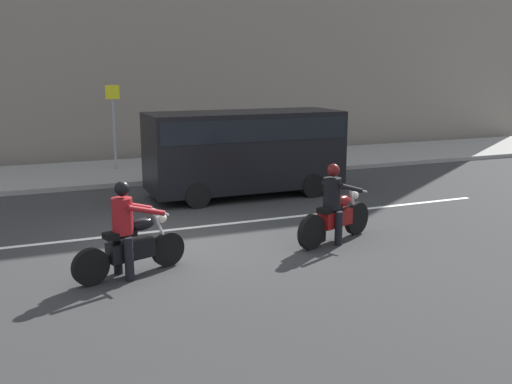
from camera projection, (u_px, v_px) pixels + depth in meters
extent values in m
plane|color=#2D2D2D|center=(176.00, 242.00, 11.34)|extent=(80.00, 80.00, 0.00)
cube|color=gray|center=(113.00, 172.00, 18.55)|extent=(40.00, 4.40, 0.14)
cube|color=silver|center=(127.00, 235.00, 11.85)|extent=(18.00, 0.14, 0.01)
cylinder|color=black|center=(168.00, 249.00, 9.93)|extent=(0.62, 0.30, 0.61)
cylinder|color=black|center=(91.00, 267.00, 9.04)|extent=(0.62, 0.30, 0.61)
cylinder|color=silver|center=(161.00, 230.00, 9.78)|extent=(0.36, 0.16, 0.78)
cube|color=black|center=(131.00, 250.00, 9.46)|extent=(0.83, 0.50, 0.32)
ellipsoid|color=black|center=(142.00, 224.00, 9.51)|extent=(0.53, 0.37, 0.22)
cube|color=black|center=(120.00, 234.00, 9.28)|extent=(0.57, 0.39, 0.10)
cylinder|color=silver|center=(157.00, 211.00, 9.67)|extent=(0.25, 0.68, 0.04)
sphere|color=silver|center=(162.00, 218.00, 9.75)|extent=(0.17, 0.17, 0.17)
cylinder|color=silver|center=(110.00, 258.00, 9.41)|extent=(0.69, 0.28, 0.07)
cylinder|color=black|center=(129.00, 259.00, 9.24)|extent=(0.19, 0.19, 0.72)
cylinder|color=black|center=(118.00, 253.00, 9.54)|extent=(0.19, 0.19, 0.72)
cylinder|color=maroon|center=(122.00, 216.00, 9.26)|extent=(0.43, 0.43, 0.59)
cylinder|color=maroon|center=(147.00, 211.00, 9.28)|extent=(0.67, 0.29, 0.28)
cylinder|color=maroon|center=(134.00, 206.00, 9.61)|extent=(0.67, 0.29, 0.28)
sphere|color=tan|center=(122.00, 191.00, 9.18)|extent=(0.20, 0.20, 0.20)
sphere|color=black|center=(122.00, 189.00, 9.17)|extent=(0.25, 0.25, 0.25)
cylinder|color=black|center=(356.00, 218.00, 11.83)|extent=(0.67, 0.37, 0.68)
cylinder|color=black|center=(311.00, 232.00, 10.84)|extent=(0.67, 0.37, 0.68)
cylinder|color=silver|center=(353.00, 204.00, 11.68)|extent=(0.33, 0.18, 0.71)
cube|color=maroon|center=(335.00, 218.00, 11.31)|extent=(0.84, 0.56, 0.32)
ellipsoid|color=maroon|center=(342.00, 201.00, 11.39)|extent=(0.53, 0.40, 0.22)
cube|color=black|center=(330.00, 209.00, 11.14)|extent=(0.57, 0.42, 0.10)
cylinder|color=silver|center=(352.00, 189.00, 11.57)|extent=(0.30, 0.66, 0.04)
sphere|color=silver|center=(354.00, 195.00, 11.65)|extent=(0.17, 0.17, 0.17)
cylinder|color=silver|center=(319.00, 225.00, 11.24)|extent=(0.68, 0.33, 0.07)
cylinder|color=black|center=(339.00, 228.00, 11.10)|extent=(0.20, 0.20, 0.67)
cylinder|color=black|center=(323.00, 224.00, 11.38)|extent=(0.20, 0.20, 0.67)
cylinder|color=black|center=(332.00, 193.00, 11.11)|extent=(0.44, 0.44, 0.61)
cylinder|color=black|center=(352.00, 188.00, 11.17)|extent=(0.67, 0.34, 0.28)
cylinder|color=black|center=(334.00, 185.00, 11.47)|extent=(0.67, 0.34, 0.28)
sphere|color=tan|center=(333.00, 172.00, 11.04)|extent=(0.20, 0.20, 0.20)
sphere|color=#510F0F|center=(333.00, 170.00, 11.03)|extent=(0.25, 0.25, 0.25)
cube|color=black|center=(245.00, 150.00, 15.24)|extent=(5.15, 1.90, 2.02)
cube|color=black|center=(245.00, 127.00, 15.11)|extent=(4.99, 1.93, 0.56)
cylinder|color=black|center=(298.00, 179.00, 16.03)|extent=(0.64, 1.96, 0.64)
cylinder|color=black|center=(188.00, 188.00, 14.84)|extent=(0.64, 1.96, 0.64)
cylinder|color=gray|center=(114.00, 127.00, 18.52)|extent=(0.08, 0.08, 2.73)
cube|color=yellow|center=(112.00, 92.00, 18.25)|extent=(0.44, 0.03, 0.44)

